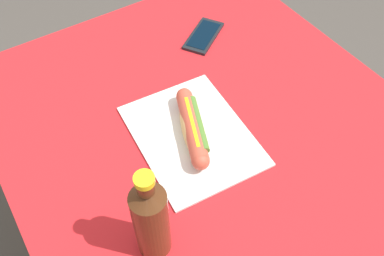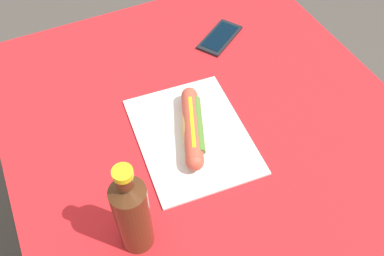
{
  "view_description": "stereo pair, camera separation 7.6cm",
  "coord_description": "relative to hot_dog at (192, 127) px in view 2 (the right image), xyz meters",
  "views": [
    {
      "loc": [
        0.43,
        -0.37,
        1.5
      ],
      "look_at": [
        -0.07,
        -0.05,
        0.77
      ],
      "focal_mm": 39.09,
      "sensor_mm": 36.0,
      "label": 1
    },
    {
      "loc": [
        0.46,
        -0.31,
        1.5
      ],
      "look_at": [
        -0.07,
        -0.05,
        0.77
      ],
      "focal_mm": 39.09,
      "sensor_mm": 36.0,
      "label": 2
    }
  ],
  "objects": [
    {
      "name": "dining_table",
      "position": [
        0.07,
        0.05,
        -0.16
      ],
      "size": [
        1.19,
        0.93,
        0.74
      ],
      "color": "brown",
      "rests_on": "ground"
    },
    {
      "name": "paper_wrapper",
      "position": [
        -0.0,
        -0.0,
        -0.03
      ],
      "size": [
        0.33,
        0.27,
        0.01
      ],
      "primitive_type": "cube",
      "rotation": [
        0.0,
        0.0,
        -0.08
      ],
      "color": "silver",
      "rests_on": "dining_table"
    },
    {
      "name": "hot_dog",
      "position": [
        0.0,
        0.0,
        0.0
      ],
      "size": [
        0.22,
        0.11,
        0.05
      ],
      "color": "#DBB26B",
      "rests_on": "paper_wrapper"
    },
    {
      "name": "cell_phone",
      "position": [
        -0.28,
        0.22,
        -0.03
      ],
      "size": [
        0.14,
        0.16,
        0.01
      ],
      "color": "black",
      "rests_on": "dining_table"
    },
    {
      "name": "soda_bottle",
      "position": [
        0.18,
        -0.2,
        0.07
      ],
      "size": [
        0.06,
        0.06,
        0.24
      ],
      "color": "#4C2814",
      "rests_on": "dining_table"
    }
  ]
}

